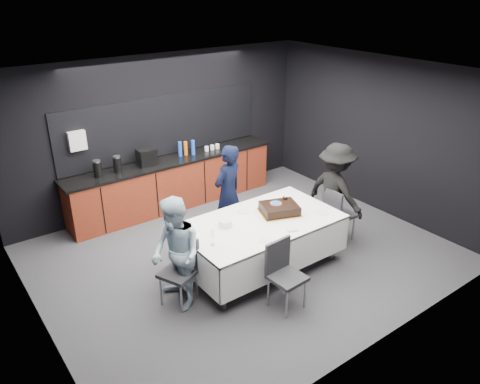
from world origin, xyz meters
The scene contains 18 objects.
ground centered at (0.00, 0.00, 0.00)m, with size 6.00×6.00×0.00m, color #3F3F44.
room_shell centered at (0.00, 0.00, 1.86)m, with size 6.04×5.04×2.82m.
kitchenette centered at (-0.02, 2.22, 0.54)m, with size 4.10×0.64×2.05m.
party_table centered at (0.00, -0.40, 0.64)m, with size 2.32×1.32×0.78m.
cake_assembly centered at (0.38, -0.38, 0.85)m, with size 0.69×0.63×0.18m.
plate_stack centered at (-0.50, -0.24, 0.83)m, with size 0.19×0.19×0.10m, color white.
loose_plate_near centered at (-0.30, -0.86, 0.78)m, with size 0.19×0.19×0.01m, color white.
loose_plate_right_a centered at (0.69, -0.35, 0.78)m, with size 0.20×0.20×0.01m, color white.
loose_plate_right_b centered at (0.89, -0.74, 0.78)m, with size 0.22×0.22×0.01m, color white.
loose_plate_far centered at (-0.03, -0.03, 0.78)m, with size 0.19×0.19×0.01m, color white.
fork_pile centered at (0.17, -0.88, 0.79)m, with size 0.16×0.10×0.02m, color white.
champagne_flute centered at (-0.93, -0.55, 0.94)m, with size 0.06×0.06×0.22m.
chair_left centered at (-1.32, -0.39, 0.53)m, with size 0.55×0.55×0.92m.
chair_right centered at (1.49, -0.52, 0.53)m, with size 0.45×0.45×0.92m.
chair_near centered at (-0.31, -1.27, 0.53)m, with size 0.45×0.45×0.92m.
person_center centered at (0.14, 0.62, 0.81)m, with size 0.59×0.39×1.61m, color black.
person_left centered at (-1.42, -0.45, 0.77)m, with size 0.75×0.58×1.54m, color #ABC5D7.
person_right centered at (1.55, -0.40, 0.82)m, with size 1.05×0.61×1.63m, color black.
Camera 1 is at (-3.78, -5.03, 3.97)m, focal length 35.00 mm.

